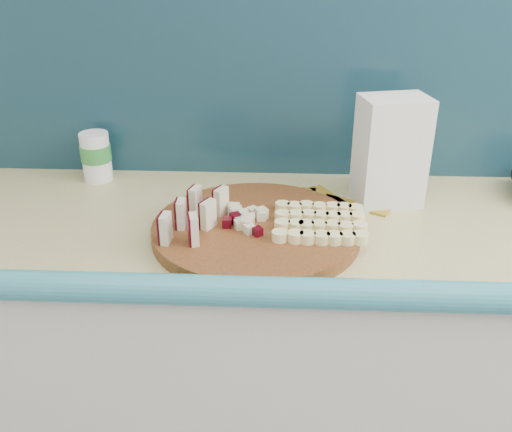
{
  "coord_description": "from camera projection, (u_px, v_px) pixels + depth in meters",
  "views": [
    {
      "loc": [
        0.02,
        0.32,
        1.51
      ],
      "look_at": [
        -0.04,
        1.42,
        0.96
      ],
      "focal_mm": 40.0,
      "sensor_mm": 36.0,
      "label": 1
    }
  ],
  "objects": [
    {
      "name": "flour_bag",
      "position": [
        391.0,
        152.0,
        1.34
      ],
      "size": [
        0.17,
        0.14,
        0.26
      ],
      "primitive_type": "cube",
      "rotation": [
        0.0,
        0.0,
        0.23
      ],
      "color": "white",
      "rests_on": "kitchen_counter"
    },
    {
      "name": "canister",
      "position": [
        96.0,
        156.0,
        1.5
      ],
      "size": [
        0.08,
        0.08,
        0.13
      ],
      "rotation": [
        0.0,
        0.0,
        -0.18
      ],
      "color": "white",
      "rests_on": "kitchen_counter"
    },
    {
      "name": "backsplash",
      "position": [
        316.0,
        82.0,
        1.46
      ],
      "size": [
        2.2,
        0.02,
        0.5
      ],
      "primitive_type": "cube",
      "color": "#2C6B86",
      "rests_on": "kitchen_counter"
    },
    {
      "name": "banana_peel",
      "position": [
        332.0,
        202.0,
        1.39
      ],
      "size": [
        0.22,
        0.19,
        0.01
      ],
      "rotation": [
        0.0,
        0.0,
        0.36
      ],
      "color": "gold",
      "rests_on": "kitchen_counter"
    },
    {
      "name": "apple_chunks",
      "position": [
        243.0,
        219.0,
        1.23
      ],
      "size": [
        0.07,
        0.08,
        0.02
      ],
      "color": "beige",
      "rests_on": "cutting_board"
    },
    {
      "name": "banana_slices",
      "position": [
        320.0,
        222.0,
        1.22
      ],
      "size": [
        0.2,
        0.17,
        0.02
      ],
      "color": "#FBEC99",
      "rests_on": "cutting_board"
    },
    {
      "name": "kitchen_counter",
      "position": [
        309.0,
        371.0,
        1.52
      ],
      "size": [
        2.2,
        0.63,
        0.91
      ],
      "color": "silver",
      "rests_on": "ground"
    },
    {
      "name": "cutting_board",
      "position": [
        256.0,
        230.0,
        1.24
      ],
      "size": [
        0.46,
        0.46,
        0.03
      ],
      "primitive_type": "cylinder",
      "rotation": [
        0.0,
        0.0,
        -0.02
      ],
      "color": "#4F2211",
      "rests_on": "kitchen_counter"
    },
    {
      "name": "apple_wedges",
      "position": [
        194.0,
        214.0,
        1.21
      ],
      "size": [
        0.12,
        0.17,
        0.06
      ],
      "color": "beige",
      "rests_on": "cutting_board"
    }
  ]
}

